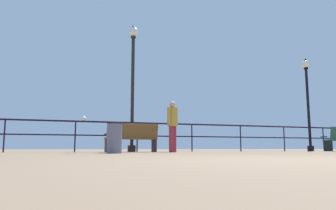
{
  "coord_description": "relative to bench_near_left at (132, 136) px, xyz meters",
  "views": [
    {
      "loc": [
        -2.68,
        -2.88,
        0.14
      ],
      "look_at": [
        0.94,
        7.29,
        1.59
      ],
      "focal_mm": 34.14,
      "sensor_mm": 36.0,
      "label": 1
    }
  ],
  "objects": [
    {
      "name": "ground_plane",
      "position": [
        0.34,
        -7.14,
        -0.5
      ],
      "size": [
        60.0,
        60.0,
        0.0
      ],
      "primitive_type": "plane",
      "color": "#866C51"
    },
    {
      "name": "pier_railing",
      "position": [
        0.34,
        0.65,
        0.25
      ],
      "size": [
        20.47,
        0.05,
        1.01
      ],
      "color": "black",
      "rests_on": "ground_plane"
    },
    {
      "name": "bench_near_left",
      "position": [
        0.0,
        0.0,
        0.0
      ],
      "size": [
        1.68,
        0.69,
        0.9
      ],
      "color": "brown",
      "rests_on": "ground_plane"
    },
    {
      "name": "lamppost_center",
      "position": [
        0.19,
        0.81,
        2.14
      ],
      "size": [
        0.34,
        0.34,
        4.54
      ],
      "color": "black",
      "rests_on": "ground_plane"
    },
    {
      "name": "lamppost_right",
      "position": [
        7.94,
        0.81,
        1.88
      ],
      "size": [
        0.33,
        0.33,
        4.05
      ],
      "color": "black",
      "rests_on": "ground_plane"
    },
    {
      "name": "person_by_bench",
      "position": [
        1.13,
        -0.69,
        0.41
      ],
      "size": [
        0.44,
        0.34,
        1.59
      ],
      "color": "maroon",
      "rests_on": "ground_plane"
    },
    {
      "name": "seagull_on_rail",
      "position": [
        -1.44,
        0.67,
        0.59
      ],
      "size": [
        0.16,
        0.37,
        0.17
      ],
      "color": "white",
      "rests_on": "pier_railing"
    },
    {
      "name": "trash_bin",
      "position": [
        -0.94,
        -2.13,
        -0.11
      ],
      "size": [
        0.38,
        0.38,
        0.77
      ],
      "color": "slate",
      "rests_on": "ground_plane"
    }
  ]
}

